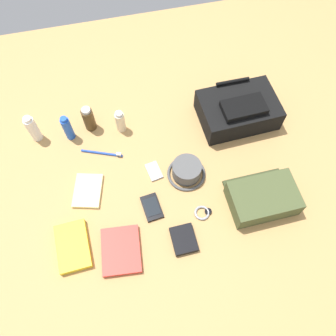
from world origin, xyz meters
name	(u,v)px	position (x,y,z in m)	size (l,w,h in m)	color
ground_plane	(168,174)	(0.00, 0.00, -0.01)	(2.64, 2.02, 0.02)	tan
backpack	(238,110)	(0.37, 0.21, 0.06)	(0.35, 0.25, 0.14)	black
toiletry_pouch	(263,198)	(0.34, -0.22, 0.04)	(0.27, 0.22, 0.09)	#47512D
bucket_hat	(187,171)	(0.07, -0.03, 0.03)	(0.16, 0.16, 0.07)	#545454
toothpaste_tube	(33,129)	(-0.53, 0.30, 0.07)	(0.04, 0.04, 0.15)	white
deodorant_spray	(68,128)	(-0.38, 0.28, 0.07)	(0.04, 0.04, 0.14)	blue
cologne_bottle	(89,119)	(-0.29, 0.31, 0.06)	(0.05, 0.05, 0.13)	#473319
lotion_bottle	(120,121)	(-0.15, 0.27, 0.06)	(0.04, 0.04, 0.12)	beige
paperback_novel	(73,246)	(-0.43, -0.23, 0.01)	(0.13, 0.19, 0.03)	yellow
travel_guidebook	(121,250)	(-0.25, -0.29, 0.01)	(0.16, 0.19, 0.02)	red
cell_phone	(152,207)	(-0.10, -0.14, 0.01)	(0.08, 0.12, 0.01)	black
media_player	(154,171)	(-0.06, 0.02, 0.01)	(0.07, 0.09, 0.01)	#B7B7BC
wristwatch	(203,213)	(0.09, -0.21, 0.01)	(0.07, 0.06, 0.01)	#99999E
toothbrush	(104,153)	(-0.25, 0.15, 0.01)	(0.17, 0.08, 0.02)	blue
wallet	(184,239)	(-0.01, -0.30, 0.01)	(0.09, 0.11, 0.02)	black
notepad	(88,191)	(-0.34, -0.01, 0.01)	(0.11, 0.15, 0.02)	beige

